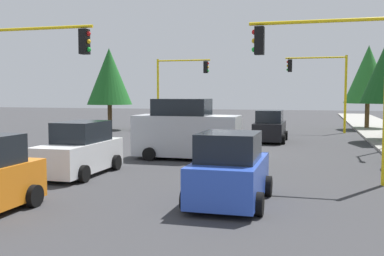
# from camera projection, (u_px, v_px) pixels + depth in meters

# --- Properties ---
(ground_plane) EXTENTS (120.00, 120.00, 0.00)m
(ground_plane) POSITION_uv_depth(u_px,v_px,m) (205.00, 154.00, 22.49)
(ground_plane) COLOR #353538
(lane_arrow_near) EXTENTS (2.40, 1.10, 1.10)m
(lane_arrow_near) POSITION_uv_depth(u_px,v_px,m) (0.00, 204.00, 12.20)
(lane_arrow_near) COLOR silver
(lane_arrow_near) RESTS_ON ground
(traffic_signal_far_right) EXTENTS (0.36, 4.59, 5.87)m
(traffic_signal_far_right) POSITION_uv_depth(u_px,v_px,m) (178.00, 80.00, 37.13)
(traffic_signal_far_right) COLOR yellow
(traffic_signal_far_right) RESTS_ON ground
(traffic_signal_near_left) EXTENTS (0.36, 4.59, 5.57)m
(traffic_signal_near_left) POSITION_uv_depth(u_px,v_px,m) (329.00, 66.00, 14.92)
(traffic_signal_near_left) COLOR yellow
(traffic_signal_near_left) RESTS_ON ground
(traffic_signal_near_right) EXTENTS (0.36, 4.59, 5.74)m
(traffic_signal_near_right) POSITION_uv_depth(u_px,v_px,m) (32.00, 67.00, 17.90)
(traffic_signal_near_right) COLOR yellow
(traffic_signal_near_right) RESTS_ON ground
(traffic_signal_far_left) EXTENTS (0.36, 4.59, 5.88)m
(traffic_signal_far_left) POSITION_uv_depth(u_px,v_px,m) (321.00, 78.00, 34.12)
(traffic_signal_far_left) COLOR yellow
(traffic_signal_far_left) RESTS_ON ground
(tree_roadside_far) EXTENTS (3.83, 3.83, 6.97)m
(tree_roadside_far) POSITION_uv_depth(u_px,v_px,m) (368.00, 74.00, 36.94)
(tree_roadside_far) COLOR brown
(tree_roadside_far) RESTS_ON ground
(tree_opposite_side) EXTENTS (3.68, 3.68, 6.70)m
(tree_opposite_side) POSITION_uv_depth(u_px,v_px,m) (109.00, 77.00, 36.58)
(tree_opposite_side) COLOR brown
(tree_opposite_side) RESTS_ON ground
(delivery_van_silver) EXTENTS (2.22, 4.80, 2.77)m
(delivery_van_silver) POSITION_uv_depth(u_px,v_px,m) (186.00, 131.00, 20.58)
(delivery_van_silver) COLOR #B2B5BA
(delivery_van_silver) RESTS_ON ground
(car_black) EXTENTS (4.06, 2.06, 1.98)m
(car_black) POSITION_uv_depth(u_px,v_px,m) (270.00, 127.00, 27.94)
(car_black) COLOR black
(car_black) RESTS_ON ground
(car_red) EXTENTS (3.67, 1.98, 1.98)m
(car_red) POSITION_uv_depth(u_px,v_px,m) (183.00, 129.00, 26.99)
(car_red) COLOR red
(car_red) RESTS_ON ground
(car_blue) EXTENTS (3.61, 2.08, 1.98)m
(car_blue) POSITION_uv_depth(u_px,v_px,m) (230.00, 171.00, 12.27)
(car_blue) COLOR blue
(car_blue) RESTS_ON ground
(car_white) EXTENTS (4.16, 1.97, 1.98)m
(car_white) POSITION_uv_depth(u_px,v_px,m) (80.00, 151.00, 16.66)
(car_white) COLOR white
(car_white) RESTS_ON ground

